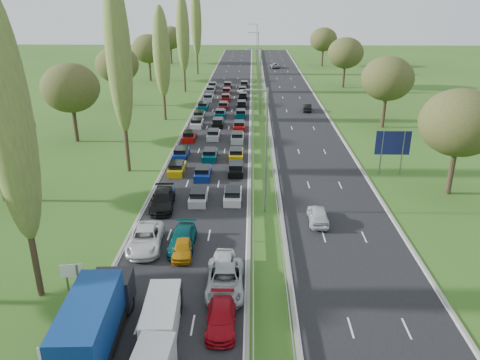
{
  "coord_description": "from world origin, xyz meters",
  "views": [
    {
      "loc": [
        3.13,
        1.82,
        19.48
      ],
      "look_at": [
        1.96,
        47.5,
        1.5
      ],
      "focal_mm": 35.0,
      "sensor_mm": 36.0,
      "label": 1
    }
  ],
  "objects_px": {
    "near_car_3": "(162,200)",
    "direction_sign": "(393,145)",
    "near_car_2": "(145,239)",
    "white_van_rear": "(162,313)",
    "blue_lorry": "(95,320)",
    "info_sign": "(72,274)"
  },
  "relations": [
    {
      "from": "direction_sign",
      "to": "info_sign",
      "type": "bearing_deg",
      "value": -140.03
    },
    {
      "from": "blue_lorry",
      "to": "direction_sign",
      "type": "bearing_deg",
      "value": 46.9
    },
    {
      "from": "blue_lorry",
      "to": "direction_sign",
      "type": "xyz_separation_m",
      "value": [
        25.25,
        29.88,
        1.58
      ]
    },
    {
      "from": "near_car_2",
      "to": "info_sign",
      "type": "relative_size",
      "value": 2.75
    },
    {
      "from": "near_car_2",
      "to": "near_car_3",
      "type": "distance_m",
      "value": 7.86
    },
    {
      "from": "near_car_3",
      "to": "info_sign",
      "type": "relative_size",
      "value": 2.62
    },
    {
      "from": "near_car_3",
      "to": "white_van_rear",
      "type": "height_order",
      "value": "white_van_rear"
    },
    {
      "from": "near_car_3",
      "to": "direction_sign",
      "type": "bearing_deg",
      "value": 17.21
    },
    {
      "from": "near_car_2",
      "to": "blue_lorry",
      "type": "bearing_deg",
      "value": -95.8
    },
    {
      "from": "near_car_3",
      "to": "info_sign",
      "type": "distance_m",
      "value": 14.55
    },
    {
      "from": "blue_lorry",
      "to": "direction_sign",
      "type": "height_order",
      "value": "direction_sign"
    },
    {
      "from": "blue_lorry",
      "to": "white_van_rear",
      "type": "height_order",
      "value": "blue_lorry"
    },
    {
      "from": "near_car_2",
      "to": "info_sign",
      "type": "height_order",
      "value": "info_sign"
    },
    {
      "from": "near_car_3",
      "to": "near_car_2",
      "type": "bearing_deg",
      "value": -94.77
    },
    {
      "from": "near_car_2",
      "to": "direction_sign",
      "type": "xyz_separation_m",
      "value": [
        24.97,
        17.97,
        2.75
      ]
    },
    {
      "from": "near_car_3",
      "to": "blue_lorry",
      "type": "relative_size",
      "value": 0.61
    },
    {
      "from": "near_car_2",
      "to": "blue_lorry",
      "type": "height_order",
      "value": "blue_lorry"
    },
    {
      "from": "near_car_2",
      "to": "white_van_rear",
      "type": "height_order",
      "value": "white_van_rear"
    },
    {
      "from": "near_car_3",
      "to": "blue_lorry",
      "type": "distance_m",
      "value": 19.81
    },
    {
      "from": "direction_sign",
      "to": "blue_lorry",
      "type": "bearing_deg",
      "value": -130.2
    },
    {
      "from": "white_van_rear",
      "to": "near_car_3",
      "type": "bearing_deg",
      "value": 97.63
    },
    {
      "from": "near_car_3",
      "to": "white_van_rear",
      "type": "xyz_separation_m",
      "value": [
        3.24,
        -17.87,
        0.24
      ]
    }
  ]
}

